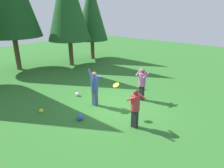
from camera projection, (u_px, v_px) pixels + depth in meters
ground_plane at (116, 105)px, 9.69m from camera, size 40.00×40.00×0.00m
person_thrower at (95, 86)px, 9.35m from camera, size 0.52×0.58×1.82m
person_catcher at (135, 105)px, 7.60m from camera, size 0.60×0.64×1.56m
person_bystander at (142, 82)px, 9.93m from camera, size 0.56×0.50×1.61m
frisbee at (116, 85)px, 8.35m from camera, size 0.32×0.33×0.15m
ball_blue at (80, 117)px, 8.36m from camera, size 0.26×0.26×0.26m
ball_yellow at (41, 111)px, 8.95m from camera, size 0.19×0.19×0.19m
ball_white at (77, 94)px, 10.67m from camera, size 0.21×0.21×0.21m
tree_far_right at (91, 11)px, 17.21m from camera, size 2.75×2.75×6.58m
tree_right at (67, 0)px, 14.86m from camera, size 3.26×3.26×7.78m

